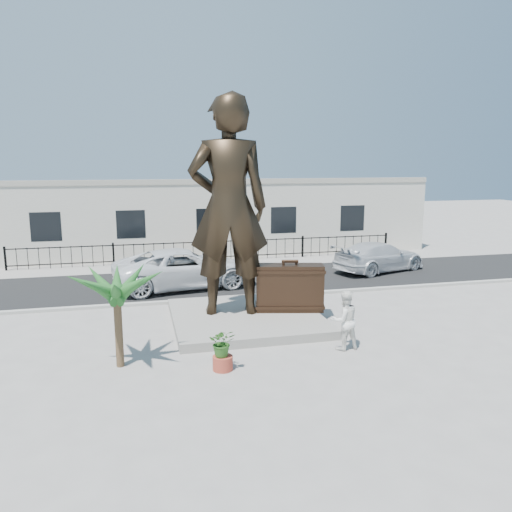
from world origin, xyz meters
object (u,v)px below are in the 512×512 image
Objects in this scene: statue at (228,207)px; car_white at (184,268)px; tourist at (344,320)px; suitcase at (290,288)px.

statue reaches higher than car_white.
tourist is (2.89, -3.66, -3.21)m from statue.
statue reaches higher than suitcase.
statue is 5.66m from tourist.
suitcase is 3.43m from tourist.
car_white is (-4.01, 8.88, -0.03)m from tourist.
suitcase is (2.19, -0.30, -2.98)m from statue.
statue is at bearing -57.95° from tourist.
car_white is (-3.30, 5.53, -0.26)m from suitcase.
car_white is at bearing 133.98° from suitcase.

